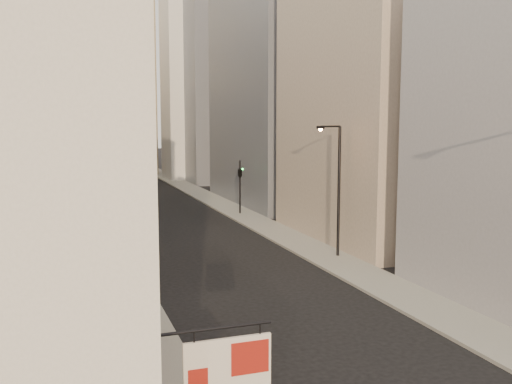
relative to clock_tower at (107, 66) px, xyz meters
name	(u,v)px	position (x,y,z in m)	size (l,w,h in m)	color
sidewalk_left	(87,203)	(-5.50, -37.00, -17.56)	(3.00, 140.00, 0.15)	gray
sidewalk_right	(208,198)	(7.50, -37.00, -17.56)	(3.00, 140.00, 0.15)	gray
left_bldg_grey	(17,102)	(-11.00, -50.00, -7.63)	(8.00, 16.00, 20.00)	gray
left_bldg_tan	(29,122)	(-11.00, -32.00, -9.13)	(8.00, 18.00, 17.00)	#8D7856
left_bldg_wingrid	(34,97)	(-11.00, -12.00, -5.63)	(8.00, 20.00, 24.00)	gray
right_bldg_beige	(369,100)	(13.00, -62.00, -7.63)	(8.00, 16.00, 20.00)	gray
right_bldg_wingrid	(271,78)	(13.00, -42.00, -4.63)	(8.00, 20.00, 26.00)	gray
highrise	(243,7)	(19.00, -14.00, 8.02)	(21.00, 23.00, 51.20)	gray
clock_tower	(107,66)	(0.00, 0.00, 0.00)	(14.00, 14.00, 44.90)	#8D7856
white_tower	(191,53)	(11.00, -14.00, 0.97)	(8.00, 8.00, 41.50)	silver
streetlamp_mid	(337,183)	(7.97, -66.95, -12.92)	(2.02, 1.03, 8.25)	black
traffic_light_right	(240,172)	(7.45, -48.87, -13.73)	(0.80, 0.80, 5.00)	black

